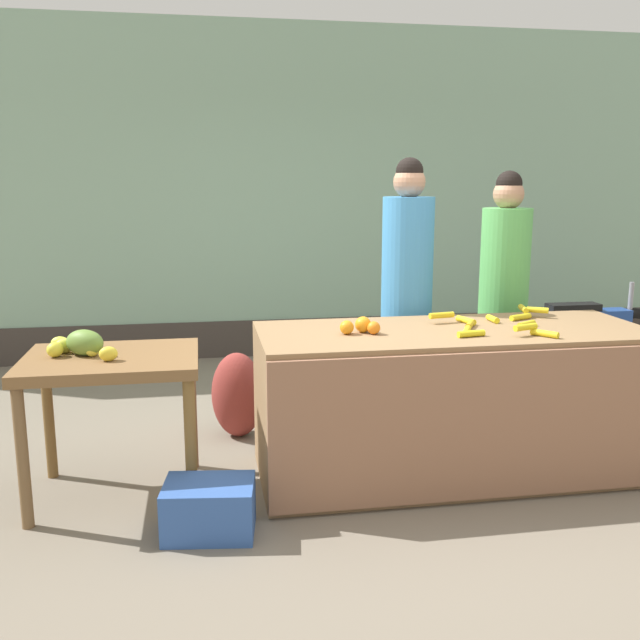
% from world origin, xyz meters
% --- Properties ---
extents(ground_plane, '(24.00, 24.00, 0.00)m').
position_xyz_m(ground_plane, '(0.00, 0.00, 0.00)').
color(ground_plane, '#756B5B').
extents(market_wall_back, '(8.90, 0.23, 3.18)m').
position_xyz_m(market_wall_back, '(0.00, 3.14, 1.56)').
color(market_wall_back, '#8CB299').
rests_on(market_wall_back, ground).
extents(fruit_stall_counter, '(2.27, 0.89, 0.87)m').
position_xyz_m(fruit_stall_counter, '(0.46, -0.01, 0.44)').
color(fruit_stall_counter, olive).
rests_on(fruit_stall_counter, ground).
extents(side_table_wooden, '(0.92, 0.72, 0.80)m').
position_xyz_m(side_table_wooden, '(-1.47, 0.00, 0.68)').
color(side_table_wooden, brown).
rests_on(side_table_wooden, ground).
extents(banana_bunch_pile, '(0.80, 0.73, 0.07)m').
position_xyz_m(banana_bunch_pile, '(0.74, 0.02, 0.90)').
color(banana_bunch_pile, gold).
rests_on(banana_bunch_pile, fruit_stall_counter).
extents(orange_pile, '(0.23, 0.14, 0.09)m').
position_xyz_m(orange_pile, '(-0.10, -0.02, 0.91)').
color(orange_pile, orange).
rests_on(orange_pile, fruit_stall_counter).
extents(mango_papaya_pile, '(0.40, 0.40, 0.14)m').
position_xyz_m(mango_papaya_pile, '(-1.62, 0.05, 0.85)').
color(mango_papaya_pile, '#DADF44').
rests_on(mango_papaya_pile, side_table_wooden).
extents(vendor_woman_blue_shirt, '(0.34, 0.34, 1.86)m').
position_xyz_m(vendor_woman_blue_shirt, '(0.37, 0.68, 0.94)').
color(vendor_woman_blue_shirt, '#33333D').
rests_on(vendor_woman_blue_shirt, ground).
extents(vendor_woman_green_shirt, '(0.34, 0.34, 1.78)m').
position_xyz_m(vendor_woman_green_shirt, '(1.11, 0.78, 0.90)').
color(vendor_woman_green_shirt, '#33333D').
rests_on(vendor_woman_green_shirt, ground).
extents(parked_motorcycle, '(1.60, 0.18, 0.88)m').
position_xyz_m(parked_motorcycle, '(2.19, 1.56, 0.40)').
color(parked_motorcycle, black).
rests_on(parked_motorcycle, ground).
extents(produce_crate, '(0.48, 0.37, 0.26)m').
position_xyz_m(produce_crate, '(-0.98, -0.52, 0.13)').
color(produce_crate, '#3359A5').
rests_on(produce_crate, ground).
extents(produce_sack, '(0.45, 0.42, 0.58)m').
position_xyz_m(produce_sack, '(-0.76, 0.81, 0.29)').
color(produce_sack, maroon).
rests_on(produce_sack, ground).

